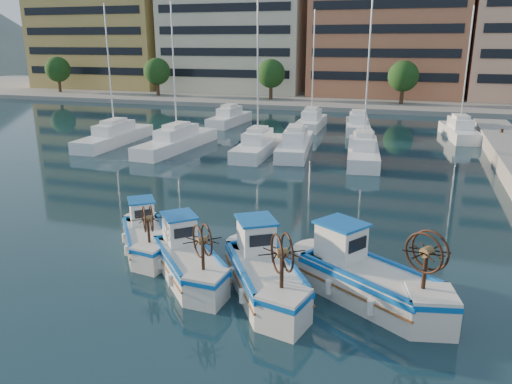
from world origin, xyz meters
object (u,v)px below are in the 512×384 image
fishing_boat_a (145,235)px  fishing_boat_b (188,258)px  fishing_boat_d (366,276)px  fishing_boat_c (264,271)px

fishing_boat_a → fishing_boat_b: (2.82, -1.76, 0.06)m
fishing_boat_d → fishing_boat_b: bearing=125.1°
fishing_boat_b → fishing_boat_c: fishing_boat_c is taller
fishing_boat_a → fishing_boat_c: 6.25m
fishing_boat_b → fishing_boat_c: size_ratio=0.87×
fishing_boat_d → fishing_boat_c: bearing=132.2°
fishing_boat_d → fishing_boat_a: bearing=113.7°
fishing_boat_c → fishing_boat_d: 3.50m
fishing_boat_c → fishing_boat_d: (3.45, 0.58, 0.04)m
fishing_boat_a → fishing_boat_c: size_ratio=0.82×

